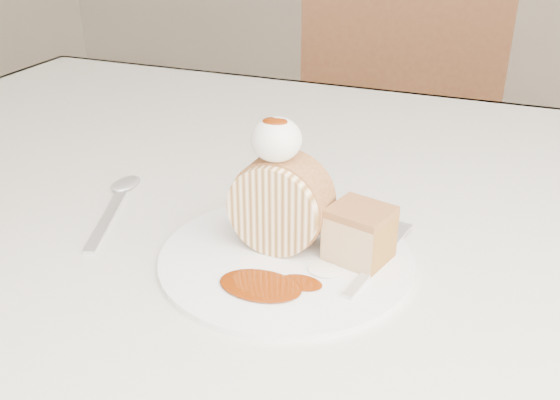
% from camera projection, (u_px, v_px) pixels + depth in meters
% --- Properties ---
extents(table, '(1.40, 0.90, 0.75)m').
position_uv_depth(table, '(303.00, 262.00, 0.76)').
color(table, beige).
rests_on(table, ground).
extents(chair_far, '(0.57, 0.57, 0.95)m').
position_uv_depth(chair_far, '(390.00, 123.00, 1.56)').
color(chair_far, brown).
rests_on(chair_far, ground).
extents(plate, '(0.30, 0.30, 0.01)m').
position_uv_depth(plate, '(286.00, 258.00, 0.59)').
color(plate, white).
rests_on(plate, table).
extents(roulade_slice, '(0.09, 0.05, 0.09)m').
position_uv_depth(roulade_slice, '(280.00, 204.00, 0.59)').
color(roulade_slice, '#FFE2B1').
rests_on(roulade_slice, plate).
extents(cake_chunk, '(0.06, 0.06, 0.04)m').
position_uv_depth(cake_chunk, '(359.00, 237.00, 0.57)').
color(cake_chunk, '#AB6D40').
rests_on(cake_chunk, plate).
extents(whipped_cream, '(0.05, 0.05, 0.04)m').
position_uv_depth(whipped_cream, '(276.00, 139.00, 0.56)').
color(whipped_cream, white).
rests_on(whipped_cream, roulade_slice).
extents(caramel_drizzle, '(0.02, 0.02, 0.01)m').
position_uv_depth(caramel_drizzle, '(275.00, 116.00, 0.54)').
color(caramel_drizzle, '#692204').
rests_on(caramel_drizzle, whipped_cream).
extents(caramel_pool, '(0.08, 0.07, 0.00)m').
position_uv_depth(caramel_pool, '(260.00, 285.00, 0.54)').
color(caramel_pool, '#692204').
rests_on(caramel_pool, plate).
extents(fork, '(0.04, 0.14, 0.00)m').
position_uv_depth(fork, '(371.00, 269.00, 0.56)').
color(fork, silver).
rests_on(fork, plate).
extents(spoon, '(0.08, 0.16, 0.00)m').
position_uv_depth(spoon, '(107.00, 220.00, 0.66)').
color(spoon, silver).
rests_on(spoon, table).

